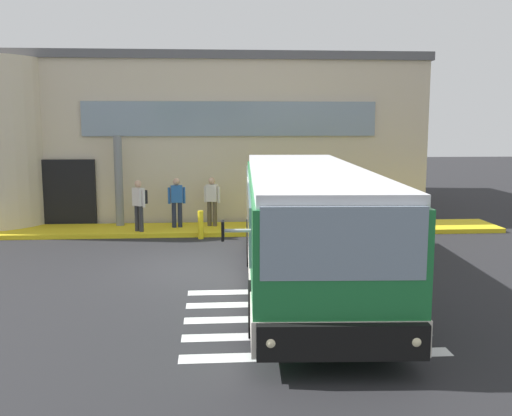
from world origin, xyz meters
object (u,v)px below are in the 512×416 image
object	(u,v)px
passenger_at_curb_edge	(212,199)
safety_bollard_yellow	(201,225)
bus_main_foreground	(306,228)
entry_support_column	(119,181)
passenger_by_doorway	(177,200)
passenger_near_column	(139,202)

from	to	relation	value
passenger_at_curb_edge	safety_bollard_yellow	size ratio (longest dim) A/B	1.86
passenger_at_curb_edge	bus_main_foreground	bearing A→B (deg)	-73.14
entry_support_column	passenger_at_curb_edge	xyz separation A→B (m)	(3.18, -0.35, -0.61)
bus_main_foreground	safety_bollard_yellow	size ratio (longest dim) A/B	11.54
passenger_by_doorway	safety_bollard_yellow	bearing A→B (deg)	-57.23
passenger_by_doorway	passenger_near_column	bearing A→B (deg)	-151.62
passenger_by_doorway	passenger_at_curb_edge	distance (m)	1.20
passenger_near_column	passenger_at_curb_edge	size ratio (longest dim) A/B	1.00
passenger_near_column	passenger_at_curb_edge	xyz separation A→B (m)	(2.36, 0.80, -0.03)
passenger_by_doorway	entry_support_column	bearing A→B (deg)	165.34
entry_support_column	passenger_near_column	world-z (taller)	entry_support_column
entry_support_column	passenger_near_column	size ratio (longest dim) A/B	1.84
passenger_near_column	passenger_by_doorway	distance (m)	1.33
bus_main_foreground	passenger_at_curb_edge	distance (m)	7.33
safety_bollard_yellow	bus_main_foreground	bearing A→B (deg)	-65.88
bus_main_foreground	passenger_near_column	size ratio (longest dim) A/B	6.20
entry_support_column	safety_bollard_yellow	distance (m)	3.56
safety_bollard_yellow	passenger_at_curb_edge	bearing A→B (deg)	75.85
passenger_near_column	passenger_at_curb_edge	bearing A→B (deg)	18.78
bus_main_foreground	entry_support_column	bearing A→B (deg)	125.77
passenger_by_doorway	bus_main_foreground	bearing A→B (deg)	-64.16
entry_support_column	passenger_by_doorway	size ratio (longest dim) A/B	1.84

